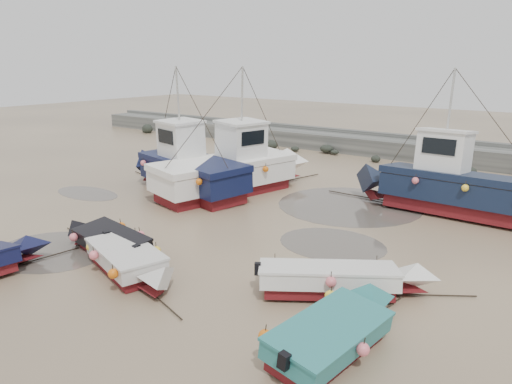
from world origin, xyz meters
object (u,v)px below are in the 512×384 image
dinghy_3 (341,277)px  dinghy_5 (130,259)px  cabin_boat_0 (186,166)px  dinghy_2 (336,327)px  person (176,205)px  dinghy_4 (109,238)px  cabin_boat_2 (446,183)px  cabin_boat_1 (234,167)px

dinghy_3 → dinghy_5: (-5.86, -2.76, 0.01)m
dinghy_3 → cabin_boat_0: cabin_boat_0 is taller
dinghy_2 → person: 13.23m
dinghy_4 → dinghy_5: size_ratio=1.02×
cabin_boat_2 → cabin_boat_1: bearing=108.3°
dinghy_3 → cabin_boat_1: (-9.60, 7.00, 0.78)m
dinghy_2 → person: dinghy_2 is taller
cabin_boat_1 → cabin_boat_2: 9.96m
dinghy_3 → cabin_boat_0: size_ratio=0.57×
dinghy_2 → dinghy_5: same height
cabin_boat_1 → cabin_boat_0: bearing=-134.3°
dinghy_3 → person: 11.10m
dinghy_2 → dinghy_5: (-7.04, -0.18, -0.00)m
dinghy_2 → dinghy_5: bearing=-173.3°
dinghy_2 → cabin_boat_0: size_ratio=0.56×
dinghy_3 → cabin_boat_1: size_ratio=0.53×
dinghy_2 → dinghy_3: 2.83m
dinghy_3 → dinghy_4: size_ratio=1.01×
dinghy_2 → dinghy_4: bearing=-178.8°
dinghy_3 → cabin_boat_1: 11.91m
dinghy_3 → cabin_boat_1: bearing=-159.7°
cabin_boat_0 → cabin_boat_1: same height
dinghy_2 → dinghy_5: 7.05m
dinghy_4 → dinghy_3: bearing=-66.9°
dinghy_3 → person: bearing=-143.2°
cabin_boat_0 → cabin_boat_1: size_ratio=0.93×
dinghy_2 → person: size_ratio=3.04×
dinghy_2 → cabin_boat_0: cabin_boat_0 is taller
cabin_boat_2 → dinghy_3: bearing=-178.2°
cabin_boat_2 → dinghy_5: bearing=156.8°
dinghy_2 → dinghy_3: (-1.18, 2.57, -0.01)m
person → cabin_boat_1: bearing=-132.3°
dinghy_4 → dinghy_5: bearing=-101.5°
dinghy_5 → cabin_boat_1: 10.48m
cabin_boat_0 → person: (1.21, -1.96, -1.35)m
dinghy_2 → dinghy_4: (-9.20, 0.65, -0.00)m
dinghy_5 → dinghy_4: bearing=-93.1°
dinghy_4 → cabin_boat_1: size_ratio=0.52×
dinghy_4 → person: (-2.43, 5.64, -0.56)m
dinghy_2 → dinghy_3: bearing=119.9°
dinghy_5 → person: size_ratio=2.99×
cabin_boat_1 → dinghy_2: bearing=-28.8°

